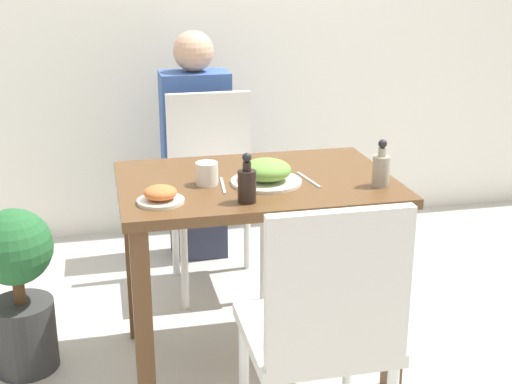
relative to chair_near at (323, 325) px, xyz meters
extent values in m
plane|color=#B7B2A8|center=(-0.05, 0.68, -0.52)|extent=(16.00, 16.00, 0.00)
cube|color=brown|center=(-0.05, 0.68, 0.22)|extent=(0.99, 0.68, 0.04)
cube|color=brown|center=(-0.49, 0.38, -0.16)|extent=(0.06, 0.06, 0.71)
cube|color=brown|center=(0.40, 0.38, -0.16)|extent=(0.06, 0.06, 0.71)
cube|color=brown|center=(-0.49, 0.97, -0.16)|extent=(0.06, 0.06, 0.71)
cube|color=brown|center=(0.40, 0.97, -0.16)|extent=(0.06, 0.06, 0.71)
cube|color=silver|center=(0.00, 0.08, -0.07)|extent=(0.42, 0.42, 0.04)
cube|color=silver|center=(0.00, -0.11, 0.17)|extent=(0.40, 0.04, 0.44)
cylinder|color=white|center=(0.18, 0.26, -0.30)|extent=(0.03, 0.03, 0.43)
cylinder|color=white|center=(-0.18, 0.26, -0.30)|extent=(0.03, 0.03, 0.43)
cube|color=silver|center=(-0.08, 1.34, -0.07)|extent=(0.42, 0.42, 0.04)
cube|color=silver|center=(-0.08, 1.53, 0.17)|extent=(0.40, 0.04, 0.44)
cylinder|color=white|center=(-0.26, 1.16, -0.30)|extent=(0.03, 0.03, 0.43)
cylinder|color=white|center=(0.10, 1.16, -0.30)|extent=(0.03, 0.03, 0.43)
cylinder|color=white|center=(-0.26, 1.52, -0.30)|extent=(0.03, 0.03, 0.43)
cylinder|color=white|center=(0.10, 1.52, -0.30)|extent=(0.03, 0.03, 0.43)
cylinder|color=beige|center=(-0.02, 0.62, 0.24)|extent=(0.25, 0.25, 0.01)
ellipsoid|color=olive|center=(-0.02, 0.62, 0.28)|extent=(0.18, 0.18, 0.08)
cylinder|color=beige|center=(-0.41, 0.49, 0.24)|extent=(0.16, 0.16, 0.01)
ellipsoid|color=#CC6633|center=(-0.41, 0.49, 0.27)|extent=(0.11, 0.11, 0.05)
cylinder|color=silver|center=(-0.23, 0.65, 0.27)|extent=(0.08, 0.08, 0.08)
cylinder|color=gray|center=(0.36, 0.50, 0.29)|extent=(0.06, 0.06, 0.11)
cylinder|color=gray|center=(0.36, 0.50, 0.36)|extent=(0.03, 0.03, 0.03)
sphere|color=black|center=(0.36, 0.50, 0.39)|extent=(0.03, 0.03, 0.03)
cylinder|color=black|center=(-0.13, 0.44, 0.29)|extent=(0.06, 0.06, 0.11)
cylinder|color=black|center=(-0.13, 0.44, 0.36)|extent=(0.03, 0.03, 0.03)
sphere|color=black|center=(-0.13, 0.44, 0.39)|extent=(0.03, 0.03, 0.03)
cube|color=silver|center=(-0.18, 0.62, 0.24)|extent=(0.03, 0.17, 0.00)
cube|color=silver|center=(0.13, 0.62, 0.24)|extent=(0.04, 0.19, 0.00)
cylinder|color=#333333|center=(-0.92, 0.82, -0.38)|extent=(0.24, 0.24, 0.28)
cylinder|color=brown|center=(-0.92, 0.82, -0.20)|extent=(0.04, 0.04, 0.09)
sphere|color=#235B2D|center=(-0.92, 0.82, -0.01)|extent=(0.28, 0.28, 0.28)
cube|color=#2D3347|center=(-0.11, 1.76, -0.29)|extent=(0.28, 0.20, 0.45)
cube|color=#385699|center=(-0.11, 1.76, 0.19)|extent=(0.34, 0.22, 0.52)
sphere|color=tan|center=(-0.11, 1.76, 0.55)|extent=(0.20, 0.20, 0.20)
camera|label=1|loc=(-0.58, -1.72, 1.02)|focal=50.00mm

